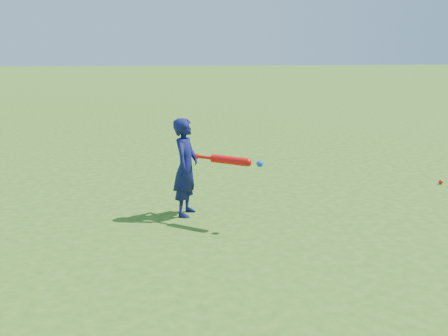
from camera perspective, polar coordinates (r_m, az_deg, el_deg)
name	(u,v)px	position (r m, az deg, el deg)	size (l,w,h in m)	color
ground	(237,202)	(6.39, 1.50, -3.87)	(80.00, 80.00, 0.00)	#325F16
child	(186,167)	(5.79, -4.39, 0.08)	(0.42, 0.27, 1.15)	#10134D
ground_ball_red	(441,182)	(7.82, 23.53, -1.47)	(0.06, 0.06, 0.06)	red
bat_swing	(233,161)	(5.40, 0.99, 0.86)	(0.71, 0.48, 0.09)	red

